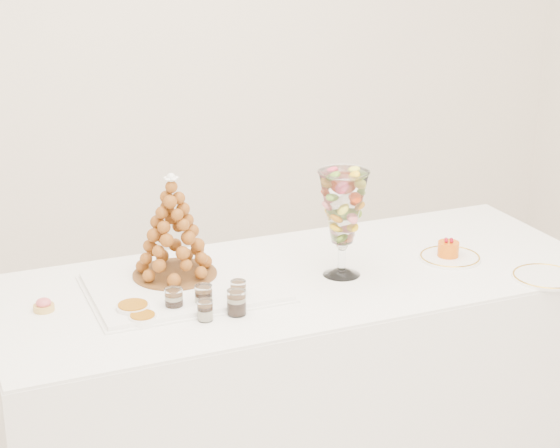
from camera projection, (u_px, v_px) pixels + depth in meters
name	position (u px, v px, depth m)	size (l,w,h in m)	color
buffet_table	(300.00, 379.00, 3.22)	(2.05, 0.88, 0.77)	white
lace_tray	(185.00, 287.00, 2.98)	(0.59, 0.44, 0.02)	white
macaron_vase	(343.00, 209.00, 3.02)	(0.16, 0.16, 0.35)	white
cake_plate	(450.00, 258.00, 3.23)	(0.21, 0.21, 0.01)	white
spare_plate	(546.00, 277.00, 3.07)	(0.22, 0.22, 0.01)	white
pink_tart	(44.00, 305.00, 2.83)	(0.06, 0.06, 0.04)	tan
verrine_a	(174.00, 300.00, 2.82)	(0.06, 0.06, 0.07)	white
verrine_b	(204.00, 297.00, 2.84)	(0.05, 0.05, 0.07)	white
verrine_c	(238.00, 291.00, 2.89)	(0.05, 0.05, 0.07)	white
verrine_d	(205.00, 310.00, 2.76)	(0.05, 0.05, 0.06)	white
verrine_e	(237.00, 302.00, 2.80)	(0.06, 0.06, 0.08)	white
ramekin_back	(133.00, 310.00, 2.80)	(0.10, 0.10, 0.03)	white
ramekin_front	(143.00, 319.00, 2.74)	(0.08, 0.08, 0.03)	white
croquembouche	(173.00, 226.00, 2.99)	(0.28, 0.28, 0.34)	brown
mousse_cake	(448.00, 249.00, 3.22)	(0.07, 0.07, 0.06)	#E15F0A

